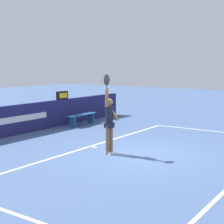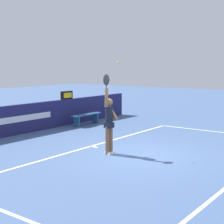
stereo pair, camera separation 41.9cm
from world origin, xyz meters
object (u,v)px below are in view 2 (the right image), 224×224
(speed_display, at_px, (67,95))
(tennis_player, at_px, (109,121))
(tennis_ball, at_px, (118,63))
(courtside_bench_far, at_px, (86,116))

(speed_display, bearing_deg, tennis_player, -123.20)
(speed_display, bearing_deg, tennis_ball, -120.36)
(tennis_player, bearing_deg, speed_display, 56.80)
(tennis_player, xyz_separation_m, courtside_bench_far, (3.73, 4.15, -0.65))
(tennis_ball, bearing_deg, tennis_player, 143.21)
(courtside_bench_far, bearing_deg, tennis_ball, -128.98)
(tennis_player, xyz_separation_m, tennis_ball, (0.23, -0.17, 1.80))
(tennis_player, bearing_deg, tennis_ball, -36.79)
(speed_display, xyz_separation_m, courtside_bench_far, (0.55, -0.71, -0.99))
(tennis_player, bearing_deg, courtside_bench_far, 48.05)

